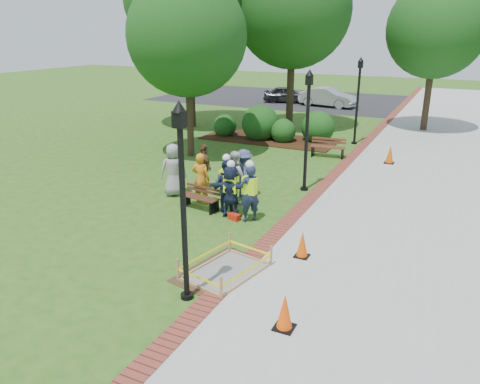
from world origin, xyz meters
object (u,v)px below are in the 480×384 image
at_px(cone_front, 285,312).
at_px(lamp_near, 183,190).
at_px(hivis_worker_c, 227,183).
at_px(bench_near, 200,202).
at_px(wet_concrete_pad, 226,264).
at_px(hivis_worker_b, 250,191).
at_px(hivis_worker_a, 231,189).

bearing_deg(cone_front, lamp_near, 176.68).
distance_m(cone_front, hivis_worker_c, 6.38).
relative_size(bench_near, hivis_worker_c, 0.74).
xyz_separation_m(wet_concrete_pad, bench_near, (-2.69, 3.36, -0.00)).
xyz_separation_m(wet_concrete_pad, hivis_worker_b, (-0.85, 3.18, 0.71)).
relative_size(wet_concrete_pad, bench_near, 1.86).
xyz_separation_m(lamp_near, hivis_worker_b, (-0.59, 4.51, -1.54)).
xyz_separation_m(cone_front, hivis_worker_c, (-3.86, 5.05, 0.56)).
height_order(lamp_near, hivis_worker_b, lamp_near).
xyz_separation_m(cone_front, hivis_worker_b, (-2.88, 4.65, 0.57)).
height_order(wet_concrete_pad, lamp_near, lamp_near).
bearing_deg(lamp_near, cone_front, -3.32).
distance_m(wet_concrete_pad, lamp_near, 2.63).
bearing_deg(cone_front, hivis_worker_a, 126.85).
height_order(bench_near, hivis_worker_a, hivis_worker_a).
relative_size(lamp_near, hivis_worker_c, 2.25).
bearing_deg(wet_concrete_pad, lamp_near, -101.03).
xyz_separation_m(hivis_worker_b, hivis_worker_c, (-0.97, 0.40, -0.01)).
bearing_deg(bench_near, hivis_worker_a, -5.88).
bearing_deg(bench_near, lamp_near, -62.61).
height_order(hivis_worker_a, hivis_worker_b, hivis_worker_b).
distance_m(bench_near, hivis_worker_c, 1.14).
distance_m(wet_concrete_pad, bench_near, 4.31).
bearing_deg(hivis_worker_a, hivis_worker_c, 133.84).
xyz_separation_m(cone_front, lamp_near, (-2.30, 0.13, 2.11)).
bearing_deg(cone_front, hivis_worker_c, 127.37).
distance_m(bench_near, lamp_near, 5.74).
bearing_deg(lamp_near, hivis_worker_c, 107.60).
relative_size(bench_near, hivis_worker_a, 0.77).
relative_size(wet_concrete_pad, cone_front, 3.36).
distance_m(bench_near, hivis_worker_b, 1.99).
distance_m(wet_concrete_pad, hivis_worker_b, 3.36).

